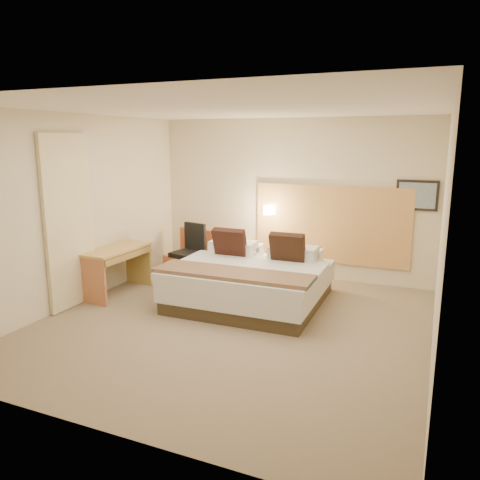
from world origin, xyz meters
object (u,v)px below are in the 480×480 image
at_px(bed, 251,280).
at_px(desk, 117,258).
at_px(lounge_chair, 192,256).
at_px(side_table, 236,263).
at_px(desk_chair, 190,259).

distance_m(bed, desk, 2.09).
xyz_separation_m(bed, lounge_chair, (-1.54, 1.00, -0.03)).
bearing_deg(side_table, desk_chair, -155.09).
bearing_deg(lounge_chair, desk_chair, -64.98).
distance_m(side_table, desk_chair, 0.78).
bearing_deg(desk, bed, 13.05).
xyz_separation_m(lounge_chair, desk_chair, (0.25, -0.54, 0.10)).
bearing_deg(bed, lounge_chair, 146.98).
height_order(desk, desk_chair, desk_chair).
xyz_separation_m(bed, desk, (-2.02, -0.47, 0.24)).
xyz_separation_m(lounge_chair, desk, (-0.49, -1.47, 0.27)).
height_order(lounge_chair, desk, lounge_chair).
relative_size(bed, desk, 1.83).
relative_size(desk, desk_chair, 1.20).
distance_m(desk, desk_chair, 1.20).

